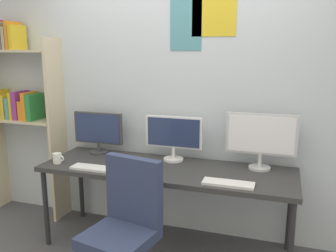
% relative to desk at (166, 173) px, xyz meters
% --- Properties ---
extents(wall_back, '(4.55, 0.11, 2.60)m').
position_rel_desk_xyz_m(wall_back, '(0.00, 0.42, 0.61)').
color(wall_back, silver).
rests_on(wall_back, ground_plane).
extents(desk, '(2.15, 0.68, 0.74)m').
position_rel_desk_xyz_m(desk, '(0.00, 0.00, 0.00)').
color(desk, '#333333').
rests_on(desk, ground_plane).
extents(bookshelf, '(0.83, 0.28, 2.01)m').
position_rel_desk_xyz_m(bookshelf, '(-1.68, 0.23, 0.54)').
color(bookshelf, beige).
rests_on(bookshelf, ground_plane).
extents(office_chair, '(0.52, 0.52, 0.99)m').
position_rel_desk_xyz_m(office_chair, '(-0.08, -0.69, -0.29)').
color(office_chair, '#2D2D33').
rests_on(office_chair, ground_plane).
extents(monitor_left, '(0.49, 0.18, 0.40)m').
position_rel_desk_xyz_m(monitor_left, '(-0.75, 0.21, 0.27)').
color(monitor_left, '#38383D').
rests_on(monitor_left, desk).
extents(monitor_center, '(0.52, 0.18, 0.40)m').
position_rel_desk_xyz_m(monitor_center, '(0.00, 0.21, 0.28)').
color(monitor_center, silver).
rests_on(monitor_center, desk).
extents(monitor_right, '(0.58, 0.18, 0.47)m').
position_rel_desk_xyz_m(monitor_right, '(0.75, 0.21, 0.32)').
color(monitor_right, silver).
rests_on(monitor_right, desk).
extents(keyboard_left, '(0.39, 0.13, 0.02)m').
position_rel_desk_xyz_m(keyboard_left, '(-0.56, -0.23, 0.06)').
color(keyboard_left, silver).
rests_on(keyboard_left, desk).
extents(keyboard_right, '(0.38, 0.13, 0.02)m').
position_rel_desk_xyz_m(keyboard_right, '(0.56, -0.23, 0.06)').
color(keyboard_right, silver).
rests_on(keyboard_right, desk).
extents(computer_mouse, '(0.06, 0.10, 0.03)m').
position_rel_desk_xyz_m(computer_mouse, '(-0.07, -0.21, 0.07)').
color(computer_mouse, silver).
rests_on(computer_mouse, desk).
extents(coffee_mug, '(0.11, 0.08, 0.09)m').
position_rel_desk_xyz_m(coffee_mug, '(-0.95, -0.18, 0.10)').
color(coffee_mug, white).
rests_on(coffee_mug, desk).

